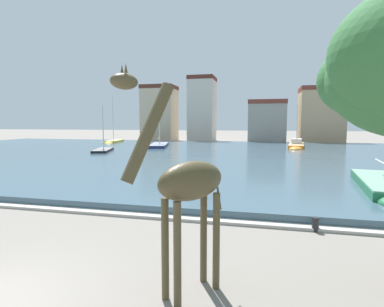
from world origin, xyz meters
name	(u,v)px	position (x,y,z in m)	size (l,w,h in m)	color
harbor_water	(211,155)	(0.00, 29.50, 0.20)	(90.62, 45.24, 0.40)	#3D5666
quay_edge_coping	(119,214)	(0.00, 6.63, 0.06)	(90.62, 0.50, 0.12)	#ADA89E
giraffe_statue	(186,186)	(4.15, 1.59, 2.47)	(1.96, 2.45, 4.84)	#4C4228
sailboat_navy	(160,146)	(-9.17, 38.15, 0.41)	(4.38, 9.79, 8.54)	navy
sailboat_yellow	(113,142)	(-20.05, 44.43, 0.41)	(2.63, 6.83, 8.41)	gold
sailboat_orange	(296,146)	(10.45, 39.91, 0.55)	(2.98, 9.12, 6.34)	orange
sailboat_black	(104,151)	(-13.19, 28.94, 0.36)	(3.49, 6.33, 5.98)	black
mooring_bollard	(315,224)	(7.60, 6.48, 0.25)	(0.24, 0.24, 0.50)	#232326
townhouse_narrow_midrow	(160,113)	(-15.84, 57.51, 5.89)	(6.91, 6.19, 11.74)	#C6B293
townhouse_tall_gabled	(202,109)	(-6.58, 57.85, 6.68)	(5.27, 6.20, 13.34)	beige
townhouse_corner_house	(267,122)	(6.57, 55.28, 4.08)	(7.04, 6.34, 8.13)	gray
townhouse_wide_warehouse	(321,115)	(16.43, 56.43, 5.28)	(7.88, 6.13, 10.53)	tan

